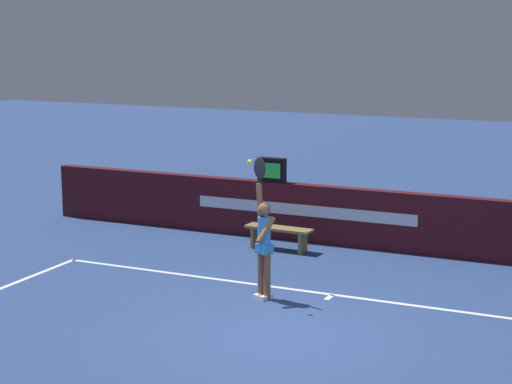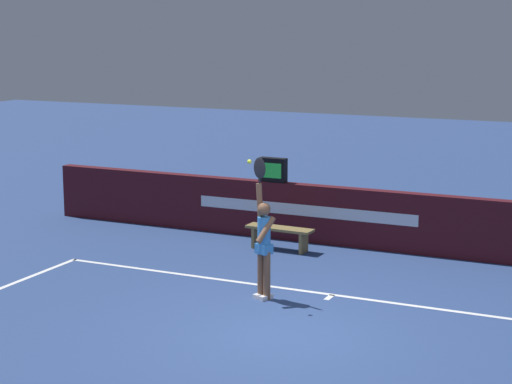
{
  "view_description": "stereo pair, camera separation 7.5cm",
  "coord_description": "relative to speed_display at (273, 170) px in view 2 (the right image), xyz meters",
  "views": [
    {
      "loc": [
        4.71,
        -11.15,
        4.4
      ],
      "look_at": [
        -1.23,
        1.75,
        1.69
      ],
      "focal_mm": 62.11,
      "sensor_mm": 36.0,
      "label": 1
    },
    {
      "loc": [
        4.78,
        -11.12,
        4.4
      ],
      "look_at": [
        -1.23,
        1.75,
        1.69
      ],
      "focal_mm": 62.11,
      "sensor_mm": 36.0,
      "label": 2
    }
  ],
  "objects": [
    {
      "name": "ground_plane",
      "position": [
        2.51,
        -5.31,
        -1.43
      ],
      "size": [
        60.0,
        60.0,
        0.0
      ],
      "primitive_type": "plane",
      "color": "navy"
    },
    {
      "name": "court_lines",
      "position": [
        2.51,
        -5.9,
        -1.43
      ],
      "size": [
        10.5,
        5.51,
        0.0
      ],
      "color": "white",
      "rests_on": "ground"
    },
    {
      "name": "tennis_ball",
      "position": [
        1.45,
        -4.16,
        0.85
      ],
      "size": [
        0.07,
        0.07,
        0.07
      ],
      "color": "#C5D92F"
    },
    {
      "name": "speed_display",
      "position": [
        0.0,
        0.0,
        0.0
      ],
      "size": [
        0.58,
        0.2,
        0.5
      ],
      "color": "black",
      "rests_on": "back_wall"
    },
    {
      "name": "tennis_player",
      "position": [
        1.55,
        -3.86,
        -0.48
      ],
      "size": [
        0.43,
        0.43,
        2.31
      ],
      "color": "brown",
      "rests_on": "ground"
    },
    {
      "name": "courtside_bench_near",
      "position": [
        0.54,
        -0.87,
        -1.09
      ],
      "size": [
        1.38,
        0.43,
        0.46
      ],
      "color": "olive",
      "rests_on": "ground"
    },
    {
      "name": "back_wall",
      "position": [
        2.51,
        0.0,
        -0.84
      ],
      "size": [
        15.51,
        0.26,
        1.18
      ],
      "color": "#431118",
      "rests_on": "ground"
    }
  ]
}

